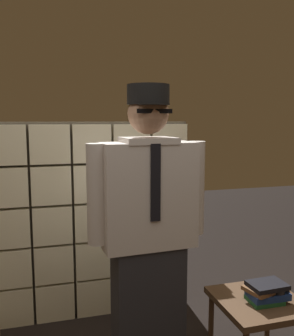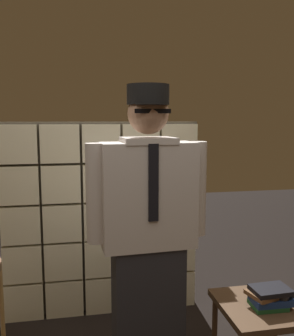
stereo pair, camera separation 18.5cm
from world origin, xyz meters
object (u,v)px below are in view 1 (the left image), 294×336
(standing_person, at_px, (148,234))
(side_table, at_px, (259,309))
(book_stack, at_px, (266,292))
(coffee_mug, at_px, (278,296))

(standing_person, distance_m, side_table, 0.87)
(standing_person, bearing_deg, side_table, -12.22)
(standing_person, height_order, book_stack, standing_person)
(standing_person, distance_m, coffee_mug, 0.90)
(book_stack, bearing_deg, standing_person, 168.58)
(side_table, relative_size, coffee_mug, 4.13)
(book_stack, bearing_deg, side_table, 123.63)
(side_table, bearing_deg, coffee_mug, -41.60)
(coffee_mug, bearing_deg, side_table, 138.40)
(standing_person, bearing_deg, book_stack, -14.64)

